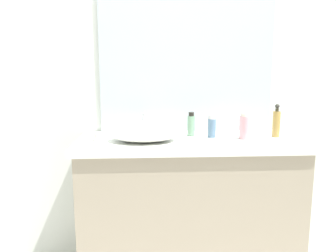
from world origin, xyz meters
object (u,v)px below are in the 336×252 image
object	(u,v)px
sink_basin	(145,134)
lotion_bottle	(245,127)
perfume_bottle	(191,125)
soap_dispenser	(276,123)
spray_can	(212,126)
candle_jar	(98,137)

from	to	relation	value
sink_basin	lotion_bottle	world-z (taller)	lotion_bottle
sink_basin	perfume_bottle	xyz separation A→B (m)	(0.28, 0.13, 0.02)
soap_dispenser	lotion_bottle	world-z (taller)	soap_dispenser
sink_basin	lotion_bottle	size ratio (longest dim) A/B	2.51
soap_dispenser	spray_can	distance (m)	0.39
soap_dispenser	candle_jar	size ratio (longest dim) A/B	4.15
lotion_bottle	candle_jar	distance (m)	0.85
lotion_bottle	candle_jar	world-z (taller)	lotion_bottle
spray_can	sink_basin	bearing A→B (deg)	-169.27
sink_basin	perfume_bottle	distance (m)	0.31
sink_basin	lotion_bottle	xyz separation A→B (m)	(0.59, 0.02, 0.03)
sink_basin	spray_can	xyz separation A→B (m)	(0.40, 0.08, 0.02)
soap_dispenser	candle_jar	xyz separation A→B (m)	(-1.06, -0.05, -0.06)
sink_basin	soap_dispenser	xyz separation A→B (m)	(0.79, 0.07, 0.04)
perfume_bottle	candle_jar	xyz separation A→B (m)	(-0.55, -0.11, -0.05)
soap_dispenser	perfume_bottle	world-z (taller)	soap_dispenser
soap_dispenser	perfume_bottle	size ratio (longest dim) A/B	1.37
perfume_bottle	sink_basin	bearing A→B (deg)	-155.42
candle_jar	soap_dispenser	bearing A→B (deg)	2.45
sink_basin	soap_dispenser	bearing A→B (deg)	4.89
perfume_bottle	candle_jar	distance (m)	0.56
lotion_bottle	soap_dispenser	bearing A→B (deg)	13.42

